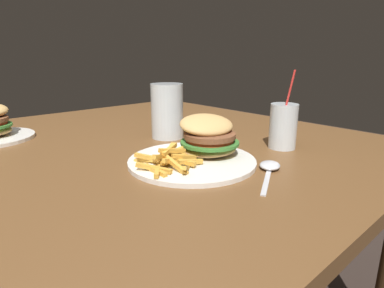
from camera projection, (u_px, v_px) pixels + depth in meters
The scene contains 5 objects.
dining_table at pixel (108, 185), 0.88m from camera, with size 1.42×1.25×0.73m.
meal_plate_near at pixel (200, 147), 0.75m from camera, with size 0.29×0.29×0.11m.
beer_glass at pixel (167, 112), 0.95m from camera, with size 0.09×0.09×0.16m.
juice_glass at pixel (283, 128), 0.84m from camera, with size 0.07×0.07×0.21m.
spoon at pixel (270, 167), 0.69m from camera, with size 0.17×0.11×0.02m.
Camera 1 is at (-0.38, -0.76, 0.97)m, focal length 30.00 mm.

